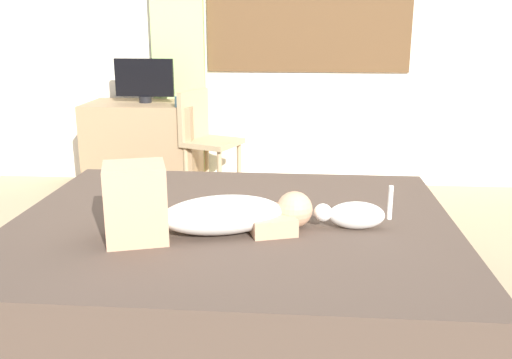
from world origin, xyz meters
TOP-DOWN VIEW (x-y plane):
  - ground_plane at (0.00, 0.00)m, footprint 16.00×16.00m
  - back_wall_with_window at (0.01, 2.30)m, footprint 6.40×0.14m
  - bed at (-0.06, 0.02)m, footprint 2.20×1.83m
  - person_lying at (-0.18, -0.18)m, footprint 0.93×0.50m
  - cat at (0.51, -0.05)m, footprint 0.36×0.11m
  - desk at (-1.03, 1.91)m, footprint 0.90×0.56m
  - tv_monitor at (-1.00, 1.91)m, footprint 0.48×0.10m
  - cup at (-0.68, 1.69)m, footprint 0.07×0.07m
  - chair_by_desk at (-0.50, 1.74)m, footprint 0.50×0.50m
  - curtain_left at (-0.78, 2.19)m, footprint 0.44×0.06m

SIDE VIEW (x-z plane):
  - ground_plane at x=0.00m, z-range 0.00..0.00m
  - bed at x=-0.06m, z-range 0.00..0.44m
  - desk at x=-1.03m, z-range 0.00..0.74m
  - cat at x=0.51m, z-range 0.40..0.61m
  - chair_by_desk at x=-0.50m, z-range 0.08..0.94m
  - person_lying at x=-0.18m, z-range 0.38..0.72m
  - cup at x=-0.68m, z-range 0.74..0.82m
  - tv_monitor at x=-1.00m, z-range 0.75..1.10m
  - curtain_left at x=-0.78m, z-range 0.00..2.63m
  - back_wall_with_window at x=0.01m, z-range 0.01..2.91m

